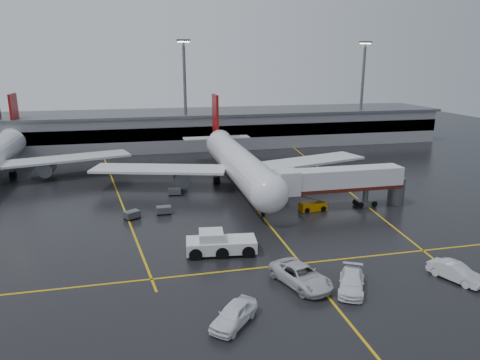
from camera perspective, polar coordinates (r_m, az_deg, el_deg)
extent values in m
plane|color=black|center=(67.27, 1.28, -2.76)|extent=(220.00, 220.00, 0.00)
cube|color=gold|center=(67.26, 1.28, -2.75)|extent=(0.25, 90.00, 0.02)
cube|color=gold|center=(47.74, 7.87, -10.66)|extent=(60.00, 0.25, 0.02)
cube|color=gold|center=(75.05, -15.64, -1.41)|extent=(9.99, 69.35, 0.02)
cube|color=gold|center=(82.20, 11.80, 0.26)|extent=(7.57, 69.64, 0.02)
cube|color=gray|center=(112.40, -4.75, 6.57)|extent=(120.00, 18.00, 8.00)
cube|color=black|center=(103.72, -4.05, 6.14)|extent=(120.00, 0.40, 3.00)
cube|color=#595B60|center=(111.84, -4.80, 8.75)|extent=(122.00, 19.00, 0.60)
cylinder|color=#595B60|center=(104.91, -7.12, 10.57)|extent=(0.70, 0.70, 25.00)
cube|color=#595B60|center=(104.69, -7.35, 17.51)|extent=(3.00, 1.20, 0.50)
cube|color=#FFE5B2|center=(104.67, -7.35, 17.35)|extent=(2.60, 0.90, 0.20)
cylinder|color=#595B60|center=(118.33, 15.50, 10.65)|extent=(0.70, 0.70, 25.00)
cube|color=#595B60|center=(118.13, 15.95, 16.79)|extent=(3.00, 1.20, 0.50)
cube|color=#FFE5B2|center=(118.12, 15.94, 16.65)|extent=(2.60, 0.90, 0.20)
cylinder|color=silver|center=(73.66, -0.23, 2.22)|extent=(5.20, 36.00, 5.20)
sphere|color=silver|center=(56.82, 3.78, -1.74)|extent=(5.20, 5.20, 5.20)
cone|color=silver|center=(93.74, -3.07, 5.38)|extent=(4.94, 8.00, 4.94)
cube|color=maroon|center=(94.02, -3.22, 8.42)|extent=(0.50, 5.50, 8.50)
cube|color=silver|center=(93.71, -3.07, 5.50)|extent=(14.00, 3.00, 0.25)
cube|color=silver|center=(74.13, -10.42, 1.42)|extent=(22.80, 11.83, 0.40)
cube|color=silver|center=(79.47, 8.64, 2.42)|extent=(22.80, 11.83, 0.40)
cylinder|color=#595B60|center=(73.71, -7.62, 0.34)|extent=(2.60, 4.50, 2.60)
cylinder|color=#595B60|center=(77.68, 6.47, 1.14)|extent=(2.60, 4.50, 2.60)
cylinder|color=#595B60|center=(60.54, 2.91, -3.84)|extent=(0.56, 0.56, 2.00)
cylinder|color=#595B60|center=(76.68, -3.05, 0.26)|extent=(0.56, 0.56, 2.00)
cylinder|color=#595B60|center=(77.98, 1.59, 0.53)|extent=(0.56, 0.56, 2.00)
cylinder|color=black|center=(60.72, 2.91, -4.33)|extent=(0.40, 1.10, 1.10)
cylinder|color=black|center=(76.79, -3.05, -0.06)|extent=(1.00, 1.40, 1.40)
cylinder|color=black|center=(78.10, 1.58, 0.21)|extent=(1.00, 1.40, 1.40)
cone|color=silver|center=(107.49, -27.00, 5.01)|extent=(4.94, 8.00, 4.94)
cube|color=maroon|center=(107.84, -27.19, 7.66)|extent=(0.50, 5.50, 8.50)
cube|color=silver|center=(107.46, -27.01, 5.11)|extent=(14.00, 3.00, 0.25)
cube|color=silver|center=(86.80, -21.44, 2.61)|extent=(22.80, 11.83, 0.40)
cylinder|color=#595B60|center=(86.73, -23.72, 1.42)|extent=(2.60, 4.50, 2.60)
cylinder|color=#595B60|center=(90.26, -27.35, 0.84)|extent=(0.56, 0.56, 2.00)
cylinder|color=black|center=(90.36, -27.32, 0.56)|extent=(1.00, 1.40, 1.40)
cube|color=silver|center=(64.63, 13.00, 0.17)|extent=(18.00, 3.20, 3.00)
cube|color=#49140F|center=(64.97, 12.93, -0.94)|extent=(18.00, 3.30, 0.50)
cube|color=silver|center=(61.55, 6.11, -0.27)|extent=(3.00, 3.40, 3.30)
cylinder|color=#595B60|center=(67.22, 15.93, -2.03)|extent=(0.80, 0.80, 3.00)
cube|color=#595B60|center=(67.52, 15.87, -2.88)|extent=(2.60, 1.60, 0.90)
cylinder|color=#595B60|center=(69.58, 19.58, -1.32)|extent=(2.40, 2.40, 4.00)
cylinder|color=black|center=(67.01, 15.04, -2.96)|extent=(0.90, 1.80, 0.90)
cylinder|color=black|center=(68.05, 16.68, -2.80)|extent=(0.90, 1.80, 0.90)
cube|color=silver|center=(49.31, -2.45, -8.40)|extent=(7.98, 3.93, 1.32)
cube|color=silver|center=(48.83, -3.76, -7.26)|extent=(2.92, 2.92, 1.10)
cube|color=black|center=(48.83, -3.76, -7.26)|extent=(2.63, 2.63, 0.99)
cylinder|color=black|center=(49.38, -5.79, -8.92)|extent=(1.79, 3.43, 1.43)
cylinder|color=black|center=(49.47, -2.44, -8.81)|extent=(1.79, 3.43, 1.43)
cylinder|color=black|center=(49.72, 0.88, -8.66)|extent=(1.79, 3.43, 1.43)
cube|color=#C87901|center=(64.00, 9.42, -3.36)|extent=(3.94, 1.89, 1.17)
cube|color=#595B60|center=(63.66, 9.46, -2.41)|extent=(3.75, 1.24, 1.34)
cylinder|color=black|center=(63.54, 8.38, -3.71)|extent=(0.88, 1.86, 0.74)
cylinder|color=black|center=(64.65, 10.42, -3.46)|extent=(0.88, 1.86, 0.74)
imported|color=silver|center=(43.20, 7.91, -12.16)|extent=(5.29, 7.58, 1.92)
imported|color=white|center=(43.27, 14.25, -12.70)|extent=(4.63, 5.96, 1.61)
imported|color=silver|center=(48.47, 26.13, -10.64)|extent=(3.72, 5.52, 1.72)
imported|color=white|center=(37.19, -0.81, -17.01)|extent=(5.05, 5.26, 1.77)
cube|color=#595B60|center=(62.42, -9.84, -3.80)|extent=(2.01, 1.31, 0.90)
cylinder|color=black|center=(62.06, -10.53, -4.40)|extent=(0.40, 0.20, 0.40)
cylinder|color=black|center=(62.14, -9.05, -4.31)|extent=(0.40, 0.20, 0.40)
cylinder|color=black|center=(63.01, -10.58, -4.10)|extent=(0.40, 0.20, 0.40)
cylinder|color=black|center=(63.09, -9.13, -4.01)|extent=(0.40, 0.20, 0.40)
cube|color=#595B60|center=(61.44, -13.82, -4.33)|extent=(2.38, 2.16, 0.90)
cylinder|color=black|center=(60.81, -14.19, -5.03)|extent=(0.40, 0.20, 0.40)
cylinder|color=black|center=(61.58, -12.92, -4.69)|extent=(0.40, 0.20, 0.40)
cylinder|color=black|center=(61.63, -14.67, -4.79)|extent=(0.40, 0.20, 0.40)
cylinder|color=black|center=(62.39, -13.41, -4.46)|extent=(0.40, 0.20, 0.40)
cube|color=#595B60|center=(70.85, -8.47, -1.44)|extent=(2.12, 1.49, 0.90)
cylinder|color=black|center=(70.53, -9.11, -1.94)|extent=(0.40, 0.20, 0.40)
cylinder|color=black|center=(70.49, -7.81, -1.90)|extent=(0.40, 0.20, 0.40)
cylinder|color=black|center=(71.49, -9.09, -1.71)|extent=(0.40, 0.20, 0.40)
cylinder|color=black|center=(71.45, -7.80, -1.67)|extent=(0.40, 0.20, 0.40)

